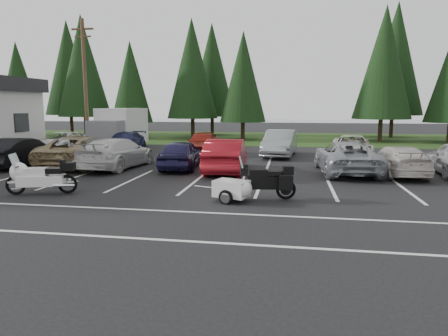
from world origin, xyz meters
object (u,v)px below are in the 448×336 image
car_near_1 (22,152)px  car_near_2 (81,151)px  car_near_3 (117,153)px  car_near_4 (181,154)px  car_far_1 (125,143)px  car_near_6 (346,157)px  car_near_7 (398,160)px  touring_motorcycle (41,174)px  car_far_3 (280,143)px  box_truck (117,129)px  car_far_4 (352,146)px  adventure_motorcycle (263,178)px  car_far_2 (203,143)px  cargo_trailer (231,191)px  utility_pole (85,82)px  car_near_5 (226,155)px  car_far_0 (63,142)px

car_near_1 → car_near_2: 3.02m
car_near_3 → car_near_1: bearing=8.6°
car_near_2 → car_near_4: bearing=177.8°
car_far_1 → car_near_6: bearing=-28.2°
car_near_4 → car_near_7: size_ratio=0.93×
touring_motorcycle → car_far_3: bearing=40.8°
car_near_4 → car_near_2: bearing=-4.3°
car_far_3 → box_truck: bearing=174.4°
car_near_4 → car_far_4: (9.00, 6.02, -0.06)m
car_far_3 → adventure_motorcycle: size_ratio=2.03×
box_truck → car_near_4: bearing=-49.2°
car_near_4 → car_near_6: bearing=176.0°
car_near_3 → touring_motorcycle: size_ratio=1.95×
car_far_4 → car_near_7: bearing=-75.4°
car_near_4 → car_far_2: 5.51m
car_near_1 → cargo_trailer: 13.09m
utility_pole → car_near_7: size_ratio=1.98×
box_truck → cargo_trailer: (10.48, -14.51, -1.09)m
box_truck → car_near_6: size_ratio=1.06×
car_near_5 → cargo_trailer: bearing=98.2°
utility_pole → car_near_4: size_ratio=2.13×
cargo_trailer → car_far_0: bearing=156.1°
car_far_3 → car_near_3: bearing=-136.4°
adventure_motorcycle → car_far_1: bearing=121.0°
car_near_2 → adventure_motorcycle: bearing=146.6°
car_near_4 → car_far_2: size_ratio=0.95×
car_near_7 → car_far_3: car_far_3 is taller
car_near_4 → car_far_0: 11.35m
car_far_0 → car_near_5: bearing=-25.2°
car_near_5 → car_far_4: car_near_5 is taller
car_near_2 → cargo_trailer: bearing=141.7°
car_near_1 → cargo_trailer: size_ratio=2.91×
car_far_2 → adventure_motorcycle: (4.58, -11.43, -0.03)m
car_near_5 → car_far_4: 9.39m
car_near_6 → car_far_0: (-17.71, 5.64, -0.06)m
car_near_1 → touring_motorcycle: (5.00, -5.80, -0.00)m
car_near_4 → adventure_motorcycle: bearing=122.7°
car_far_2 → utility_pole: bearing=163.1°
car_far_0 → car_far_2: car_far_2 is taller
box_truck → car_near_7: size_ratio=1.23×
car_near_4 → car_near_5: 2.44m
adventure_motorcycle → car_far_2: bearing=102.6°
car_far_1 → cargo_trailer: size_ratio=3.03×
car_far_2 → cargo_trailer: car_far_2 is taller
car_near_1 → cargo_trailer: bearing=154.9°
box_truck → touring_motorcycle: 15.02m
car_near_1 → touring_motorcycle: 7.66m
car_far_0 → adventure_motorcycle: adventure_motorcycle is taller
utility_pole → car_far_0: size_ratio=1.85×
utility_pole → car_near_5: (11.37, -8.24, -3.91)m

